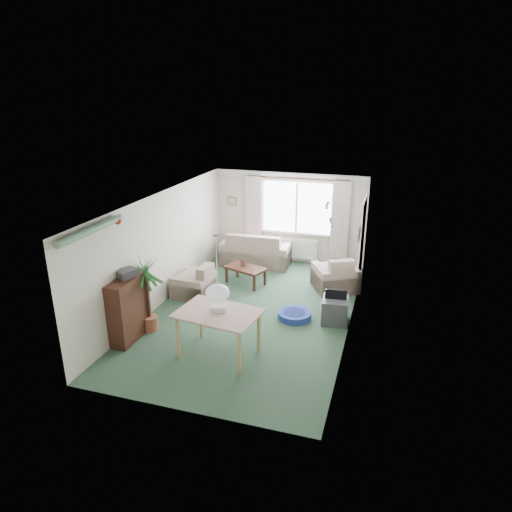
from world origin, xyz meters
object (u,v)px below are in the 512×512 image
(coffee_table, at_px, (246,276))
(tv_cube, at_px, (335,310))
(sofa, at_px, (256,248))
(armchair_corner, at_px, (335,272))
(dining_table, at_px, (219,334))
(armchair_left, at_px, (194,280))
(bookshelf, at_px, (129,308))
(pet_bed, at_px, (294,315))
(houseplant, at_px, (148,294))

(coffee_table, bearing_deg, tv_cube, -29.17)
(sofa, bearing_deg, armchair_corner, 153.00)
(sofa, relative_size, dining_table, 1.40)
(armchair_left, relative_size, bookshelf, 0.70)
(armchair_corner, xyz_separation_m, tv_cube, (0.22, -1.62, -0.16))
(dining_table, distance_m, tv_cube, 2.52)
(armchair_left, xyz_separation_m, dining_table, (1.44, -2.12, 0.02))
(sofa, bearing_deg, pet_bed, 118.69)
(houseplant, distance_m, tv_cube, 3.66)
(coffee_table, bearing_deg, dining_table, -79.99)
(houseplant, xyz_separation_m, tv_cube, (3.35, 1.38, -0.50))
(armchair_corner, bearing_deg, tv_cube, 69.71)
(tv_cube, bearing_deg, armchair_corner, 92.92)
(bookshelf, xyz_separation_m, tv_cube, (3.54, 1.74, -0.35))
(armchair_left, xyz_separation_m, houseplant, (-0.15, -1.70, 0.38))
(houseplant, bearing_deg, dining_table, -14.78)
(armchair_corner, distance_m, dining_table, 3.75)
(armchair_left, bearing_deg, coffee_table, 140.22)
(armchair_left, distance_m, dining_table, 2.57)
(armchair_corner, height_order, tv_cube, armchair_corner)
(armchair_corner, height_order, coffee_table, armchair_corner)
(sofa, xyz_separation_m, dining_table, (0.69, -4.44, -0.05))
(tv_cube, distance_m, pet_bed, 0.82)
(houseplant, bearing_deg, pet_bed, 26.72)
(sofa, bearing_deg, houseplant, 74.82)
(tv_cube, xyz_separation_m, pet_bed, (-0.80, -0.09, -0.18))
(houseplant, distance_m, pet_bed, 2.94)
(coffee_table, bearing_deg, sofa, 96.33)
(tv_cube, bearing_deg, pet_bed, -178.38)
(sofa, height_order, armchair_left, sofa)
(sofa, relative_size, houseplant, 1.19)
(sofa, bearing_deg, armchair_left, 69.51)
(bookshelf, height_order, pet_bed, bookshelf)
(coffee_table, xyz_separation_m, dining_table, (0.54, -3.08, 0.19))
(coffee_table, relative_size, bookshelf, 0.78)
(bookshelf, height_order, tv_cube, bookshelf)
(sofa, xyz_separation_m, armchair_corner, (2.23, -1.01, -0.03))
(pet_bed, bearing_deg, sofa, 121.24)
(pet_bed, bearing_deg, bookshelf, -148.97)
(armchair_corner, relative_size, armchair_left, 1.10)
(tv_cube, bearing_deg, coffee_table, 145.86)
(bookshelf, bearing_deg, armchair_left, 79.66)
(armchair_left, bearing_deg, pet_bed, 83.53)
(bookshelf, bearing_deg, houseplant, 61.50)
(armchair_corner, distance_m, pet_bed, 1.84)
(sofa, height_order, tv_cube, sofa)
(bookshelf, bearing_deg, tv_cube, 25.22)
(armchair_left, height_order, tv_cube, armchair_left)
(sofa, distance_m, coffee_table, 1.38)
(armchair_corner, xyz_separation_m, coffee_table, (-2.08, -0.34, -0.20))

